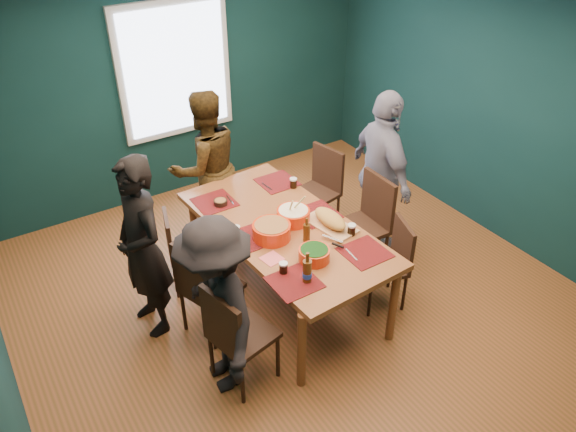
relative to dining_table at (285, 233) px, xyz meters
name	(u,v)px	position (x,y,z in m)	size (l,w,h in m)	color
room	(277,161)	(0.06, 0.22, 0.63)	(5.01, 5.01, 2.71)	#9C512D
dining_table	(285,233)	(0.00, 0.00, 0.00)	(1.19, 2.21, 0.82)	brown
chair_left_far	(180,246)	(-0.77, 0.66, -0.25)	(0.47, 0.47, 0.84)	#311D10
chair_left_mid	(203,284)	(-0.86, -0.05, -0.18)	(0.56, 0.56, 0.97)	#311D10
chair_left_near	(234,332)	(-0.91, -0.69, -0.17)	(0.53, 0.53, 0.98)	#311D10
chair_right_far	(321,184)	(0.97, 0.79, -0.18)	(0.51, 0.51, 0.96)	#311D10
chair_right_mid	(368,217)	(0.95, -0.05, -0.14)	(0.48, 0.48, 1.03)	#311D10
chair_right_near	(392,258)	(0.79, -0.59, -0.23)	(0.50, 0.50, 0.88)	#311D10
person_far_left	(142,249)	(-1.22, 0.33, 0.11)	(0.62, 0.41, 1.70)	black
person_back	(206,167)	(-0.14, 1.34, 0.10)	(0.82, 0.64, 1.69)	black
person_right	(381,174)	(1.27, 0.16, 0.14)	(1.04, 0.43, 1.77)	silver
person_near_left	(218,308)	(-0.98, -0.60, 0.04)	(1.01, 0.58, 1.57)	black
bowl_salad	(272,231)	(-0.19, -0.09, 0.15)	(0.34, 0.34, 0.14)	red
bowl_dumpling	(293,215)	(0.11, 0.02, 0.15)	(0.30, 0.30, 0.28)	red
bowl_herbs	(314,254)	(-0.06, -0.55, 0.14)	(0.26, 0.26, 0.11)	red
cutting_board	(330,220)	(0.34, -0.22, 0.14)	(0.34, 0.63, 0.14)	tan
small_bowl	(220,202)	(-0.33, 0.63, 0.11)	(0.13, 0.13, 0.05)	black
beer_bottle_a	(307,271)	(-0.26, -0.74, 0.18)	(0.08, 0.08, 0.28)	#45260C
beer_bottle_b	(307,232)	(0.04, -0.29, 0.17)	(0.06, 0.06, 0.23)	#45260C
cola_glass_a	(283,267)	(-0.37, -0.55, 0.13)	(0.07, 0.07, 0.10)	black
cola_glass_b	(352,229)	(0.42, -0.43, 0.13)	(0.08, 0.08, 0.10)	black
cola_glass_c	(293,182)	(0.44, 0.53, 0.13)	(0.07, 0.07, 0.10)	black
cola_glass_d	(237,230)	(-0.43, 0.11, 0.13)	(0.07, 0.07, 0.09)	black
napkin_a	(311,209)	(0.36, 0.10, 0.08)	(0.14, 0.14, 0.00)	#E86168
napkin_b	(272,259)	(-0.35, -0.35, 0.08)	(0.16, 0.16, 0.00)	#E86168
napkin_c	(363,256)	(0.32, -0.73, 0.08)	(0.16, 0.16, 0.00)	#E86168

